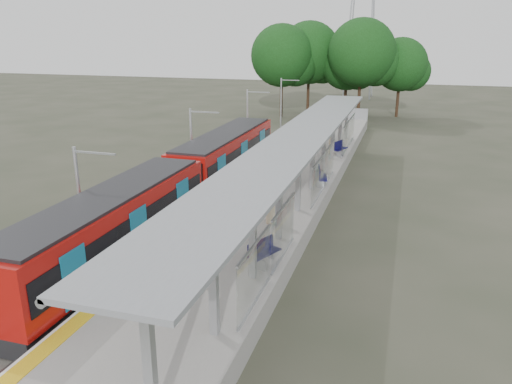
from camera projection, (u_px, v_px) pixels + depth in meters
trackbed at (223, 185)px, 34.17m from camera, size 3.00×70.00×0.24m
platform at (287, 185)px, 32.80m from camera, size 6.00×50.00×1.00m
tactile_strip at (250, 174)px, 33.36m from camera, size 0.60×50.00×0.02m
end_fence at (340, 113)px, 55.21m from camera, size 6.00×0.10×1.20m
train at (181, 184)px, 27.67m from camera, size 2.74×27.60×3.62m
canopy at (300, 143)px, 27.76m from camera, size 3.27×38.00×3.66m
tree_cluster at (335, 56)px, 60.90m from camera, size 20.95×11.12×11.86m
catenary_masts at (193, 146)px, 32.89m from camera, size 2.08×48.16×5.40m
bench_near at (263, 251)px, 20.29m from camera, size 1.08×1.59×1.05m
bench_mid at (321, 176)px, 30.91m from camera, size 0.87×1.72×1.13m
bench_far at (339, 148)px, 38.59m from camera, size 1.02×1.66×1.09m
info_pillar_near at (270, 207)px, 24.57m from camera, size 0.45×0.45×1.98m
info_pillar_far at (331, 144)px, 38.97m from camera, size 0.39×0.39×1.74m
litter_bin at (319, 178)px, 30.79m from camera, size 0.59×0.59×1.00m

